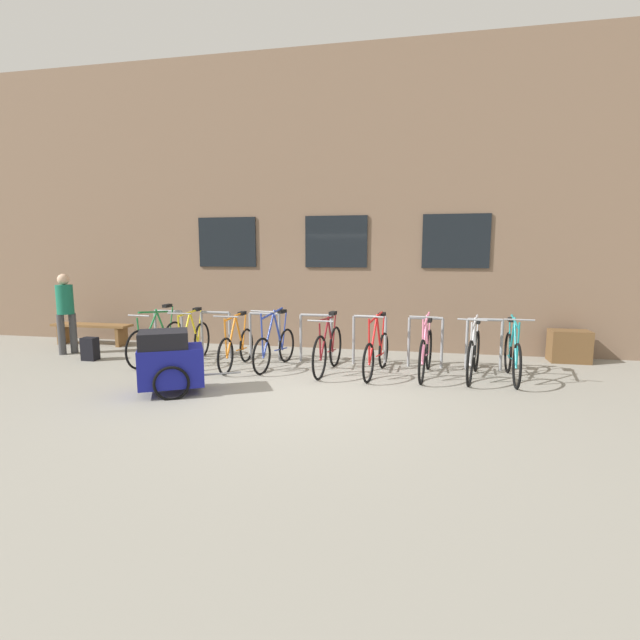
% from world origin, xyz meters
% --- Properties ---
extents(ground_plane, '(42.00, 42.00, 0.00)m').
position_xyz_m(ground_plane, '(0.00, 0.00, 0.00)').
color(ground_plane, gray).
extents(storefront_building, '(28.00, 7.52, 6.12)m').
position_xyz_m(storefront_building, '(0.00, 6.94, 3.06)').
color(storefront_building, '#7A604C').
rests_on(storefront_building, ground).
extents(bike_rack, '(6.63, 0.05, 0.92)m').
position_xyz_m(bike_rack, '(-0.16, 1.90, 0.55)').
color(bike_rack, gray).
rests_on(bike_rack, ground).
extents(bicycle_teal, '(0.44, 1.71, 1.07)m').
position_xyz_m(bicycle_teal, '(3.21, 1.34, 0.39)').
color(bicycle_teal, black).
rests_on(bicycle_teal, ground).
extents(bicycle_silver, '(0.52, 1.72, 1.05)m').
position_xyz_m(bicycle_silver, '(2.60, 1.34, 0.39)').
color(bicycle_silver, black).
rests_on(bicycle_silver, ground).
extents(bicycle_red, '(0.46, 1.67, 1.08)m').
position_xyz_m(bicycle_red, '(1.02, 1.24, 0.37)').
color(bicycle_red, black).
rests_on(bicycle_red, ground).
extents(bicycle_blue, '(0.45, 1.63, 1.10)m').
position_xyz_m(bicycle_blue, '(-0.80, 1.37, 0.37)').
color(bicycle_blue, black).
rests_on(bicycle_blue, ground).
extents(bicycle_maroon, '(0.44, 1.69, 1.03)m').
position_xyz_m(bicycle_maroon, '(0.19, 1.24, 0.39)').
color(bicycle_maroon, black).
rests_on(bicycle_maroon, ground).
extents(bicycle_pink, '(0.44, 1.73, 1.08)m').
position_xyz_m(bicycle_pink, '(1.84, 1.32, 0.39)').
color(bicycle_pink, black).
rests_on(bicycle_pink, ground).
extents(bicycle_green, '(0.44, 1.78, 1.07)m').
position_xyz_m(bicycle_green, '(-3.10, 1.37, 0.39)').
color(bicycle_green, black).
rests_on(bicycle_green, ground).
extents(bicycle_yellow, '(0.44, 1.70, 1.01)m').
position_xyz_m(bicycle_yellow, '(-2.46, 1.45, 0.38)').
color(bicycle_yellow, black).
rests_on(bicycle_yellow, ground).
extents(bicycle_orange, '(0.44, 1.62, 1.01)m').
position_xyz_m(bicycle_orange, '(-1.48, 1.23, 0.36)').
color(bicycle_orange, black).
rests_on(bicycle_orange, ground).
extents(bike_trailer, '(1.43, 0.96, 0.95)m').
position_xyz_m(bike_trailer, '(-1.84, -0.46, 0.49)').
color(bike_trailer, navy).
rests_on(bike_trailer, ground).
extents(wooden_bench, '(1.81, 0.40, 0.46)m').
position_xyz_m(wooden_bench, '(-5.41, 2.57, 0.35)').
color(wooden_bench, brown).
rests_on(wooden_bench, ground).
extents(person_by_bench, '(0.32, 0.32, 1.62)m').
position_xyz_m(person_by_bench, '(-5.26, 1.63, 0.93)').
color(person_by_bench, '#3F3F42').
rests_on(person_by_bench, ground).
extents(backpack, '(0.28, 0.20, 0.44)m').
position_xyz_m(backpack, '(-4.43, 1.20, 0.22)').
color(backpack, black).
rests_on(backpack, ground).
extents(planter_box, '(0.70, 0.44, 0.60)m').
position_xyz_m(planter_box, '(4.50, 2.85, 0.30)').
color(planter_box, brown).
rests_on(planter_box, ground).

